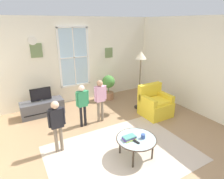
{
  "coord_description": "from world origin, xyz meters",
  "views": [
    {
      "loc": [
        -1.74,
        -2.67,
        2.55
      ],
      "look_at": [
        0.25,
        0.85,
        1.09
      ],
      "focal_mm": 30.23,
      "sensor_mm": 36.0,
      "label": 1
    }
  ],
  "objects_px": {
    "person_pink_shirt": "(100,96)",
    "potted_plant_by_window": "(109,85)",
    "armchair": "(155,104)",
    "floor_lamp": "(141,61)",
    "remote_near_books": "(136,142)",
    "coffee_table": "(136,139)",
    "book_stack": "(129,138)",
    "cup": "(143,136)",
    "tv_stand": "(43,108)",
    "person_green_shirt": "(82,101)",
    "person_black_shirt": "(57,121)",
    "television": "(41,94)"
  },
  "relations": [
    {
      "from": "person_pink_shirt",
      "to": "person_black_shirt",
      "type": "distance_m",
      "value": 1.48
    },
    {
      "from": "remote_near_books",
      "to": "coffee_table",
      "type": "bearing_deg",
      "value": 53.29
    },
    {
      "from": "floor_lamp",
      "to": "person_green_shirt",
      "type": "bearing_deg",
      "value": -174.02
    },
    {
      "from": "coffee_table",
      "to": "person_pink_shirt",
      "type": "relative_size",
      "value": 0.68
    },
    {
      "from": "tv_stand",
      "to": "cup",
      "type": "relative_size",
      "value": 13.22
    },
    {
      "from": "person_black_shirt",
      "to": "floor_lamp",
      "type": "height_order",
      "value": "floor_lamp"
    },
    {
      "from": "remote_near_books",
      "to": "potted_plant_by_window",
      "type": "relative_size",
      "value": 0.16
    },
    {
      "from": "coffee_table",
      "to": "cup",
      "type": "distance_m",
      "value": 0.15
    },
    {
      "from": "coffee_table",
      "to": "floor_lamp",
      "type": "height_order",
      "value": "floor_lamp"
    },
    {
      "from": "person_black_shirt",
      "to": "potted_plant_by_window",
      "type": "distance_m",
      "value": 2.99
    },
    {
      "from": "television",
      "to": "person_black_shirt",
      "type": "xyz_separation_m",
      "value": [
        -0.02,
        -1.87,
        0.08
      ]
    },
    {
      "from": "television",
      "to": "tv_stand",
      "type": "bearing_deg",
      "value": 90.0
    },
    {
      "from": "tv_stand",
      "to": "remote_near_books",
      "type": "distance_m",
      "value": 3.13
    },
    {
      "from": "remote_near_books",
      "to": "floor_lamp",
      "type": "bearing_deg",
      "value": 51.65
    },
    {
      "from": "armchair",
      "to": "potted_plant_by_window",
      "type": "distance_m",
      "value": 1.8
    },
    {
      "from": "tv_stand",
      "to": "coffee_table",
      "type": "relative_size",
      "value": 1.48
    },
    {
      "from": "person_green_shirt",
      "to": "potted_plant_by_window",
      "type": "xyz_separation_m",
      "value": [
        1.43,
        1.27,
        -0.2
      ]
    },
    {
      "from": "book_stack",
      "to": "armchair",
      "type": "bearing_deg",
      "value": 34.35
    },
    {
      "from": "book_stack",
      "to": "potted_plant_by_window",
      "type": "relative_size",
      "value": 0.31
    },
    {
      "from": "person_green_shirt",
      "to": "tv_stand",
      "type": "bearing_deg",
      "value": 123.65
    },
    {
      "from": "armchair",
      "to": "floor_lamp",
      "type": "height_order",
      "value": "floor_lamp"
    },
    {
      "from": "armchair",
      "to": "floor_lamp",
      "type": "bearing_deg",
      "value": 99.23
    },
    {
      "from": "tv_stand",
      "to": "person_pink_shirt",
      "type": "relative_size",
      "value": 1.01
    },
    {
      "from": "coffee_table",
      "to": "potted_plant_by_window",
      "type": "height_order",
      "value": "potted_plant_by_window"
    },
    {
      "from": "book_stack",
      "to": "remote_near_books",
      "type": "distance_m",
      "value": 0.16
    },
    {
      "from": "person_pink_shirt",
      "to": "potted_plant_by_window",
      "type": "bearing_deg",
      "value": 53.48
    },
    {
      "from": "coffee_table",
      "to": "person_green_shirt",
      "type": "distance_m",
      "value": 1.7
    },
    {
      "from": "coffee_table",
      "to": "person_pink_shirt",
      "type": "bearing_deg",
      "value": 89.5
    },
    {
      "from": "television",
      "to": "person_green_shirt",
      "type": "distance_m",
      "value": 1.42
    },
    {
      "from": "coffee_table",
      "to": "cup",
      "type": "height_order",
      "value": "cup"
    },
    {
      "from": "potted_plant_by_window",
      "to": "armchair",
      "type": "bearing_deg",
      "value": -70.92
    },
    {
      "from": "tv_stand",
      "to": "television",
      "type": "height_order",
      "value": "television"
    },
    {
      "from": "coffee_table",
      "to": "remote_near_books",
      "type": "bearing_deg",
      "value": -126.71
    },
    {
      "from": "coffee_table",
      "to": "person_black_shirt",
      "type": "height_order",
      "value": "person_black_shirt"
    },
    {
      "from": "remote_near_books",
      "to": "person_pink_shirt",
      "type": "bearing_deg",
      "value": 87.05
    },
    {
      "from": "television",
      "to": "remote_near_books",
      "type": "xyz_separation_m",
      "value": [
        1.19,
        -2.88,
        -0.21
      ]
    },
    {
      "from": "tv_stand",
      "to": "armchair",
      "type": "distance_m",
      "value": 3.22
    },
    {
      "from": "person_green_shirt",
      "to": "armchair",
      "type": "bearing_deg",
      "value": -11.66
    },
    {
      "from": "television",
      "to": "armchair",
      "type": "distance_m",
      "value": 3.23
    },
    {
      "from": "potted_plant_by_window",
      "to": "cup",
      "type": "bearing_deg",
      "value": -105.85
    },
    {
      "from": "cup",
      "to": "potted_plant_by_window",
      "type": "relative_size",
      "value": 0.1
    },
    {
      "from": "remote_near_books",
      "to": "potted_plant_by_window",
      "type": "xyz_separation_m",
      "value": [
        1.02,
        2.98,
        0.08
      ]
    },
    {
      "from": "coffee_table",
      "to": "person_green_shirt",
      "type": "bearing_deg",
      "value": 106.67
    },
    {
      "from": "book_stack",
      "to": "floor_lamp",
      "type": "height_order",
      "value": "floor_lamp"
    },
    {
      "from": "armchair",
      "to": "book_stack",
      "type": "distance_m",
      "value": 2.02
    },
    {
      "from": "potted_plant_by_window",
      "to": "tv_stand",
      "type": "bearing_deg",
      "value": -177.55
    },
    {
      "from": "floor_lamp",
      "to": "coffee_table",
      "type": "bearing_deg",
      "value": -128.44
    },
    {
      "from": "book_stack",
      "to": "person_black_shirt",
      "type": "distance_m",
      "value": 1.46
    },
    {
      "from": "book_stack",
      "to": "cup",
      "type": "xyz_separation_m",
      "value": [
        0.25,
        -0.11,
        0.01
      ]
    },
    {
      "from": "armchair",
      "to": "person_green_shirt",
      "type": "height_order",
      "value": "person_green_shirt"
    }
  ]
}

